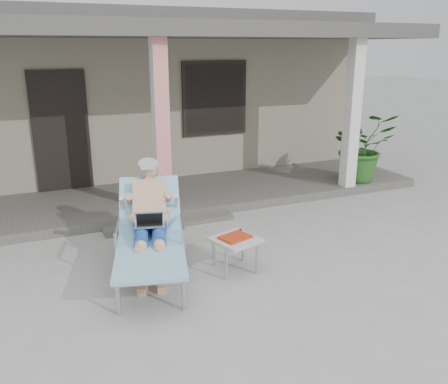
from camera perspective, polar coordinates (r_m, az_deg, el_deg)
name	(u,v)px	position (r m, az deg, el deg)	size (l,w,h in m)	color
ground	(216,277)	(5.72, -1.01, -10.24)	(60.00, 60.00, 0.00)	#9E9E99
house	(109,90)	(11.41, -13.70, 11.85)	(10.40, 5.40, 3.30)	gray
porch_deck	(151,199)	(8.34, -8.79, -0.88)	(10.00, 2.00, 0.15)	#605B56
porch_overhang	(144,35)	(7.89, -9.62, 18.08)	(10.00, 2.30, 2.85)	silver
porch_step	(170,223)	(7.31, -6.49, -3.75)	(2.00, 0.30, 0.07)	#605B56
lounger	(149,207)	(5.67, -9.01, -1.80)	(1.24, 2.10, 1.32)	#B7B7BC
side_table	(235,241)	(5.75, 1.34, -5.96)	(0.63, 0.63, 0.45)	#B9B9B4
potted_palm	(362,147)	(9.39, 16.25, 5.27)	(1.18, 1.02, 1.31)	#26591E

